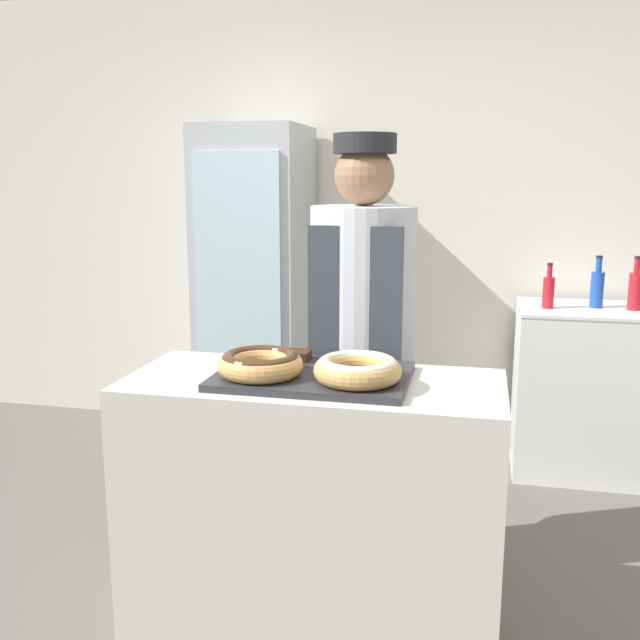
# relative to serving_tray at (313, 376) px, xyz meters

# --- Properties ---
(ground_plane) EXTENTS (14.00, 14.00, 0.00)m
(ground_plane) POSITION_rel_serving_tray_xyz_m (0.00, 0.00, -0.96)
(ground_plane) COLOR #66605B
(wall_back) EXTENTS (8.00, 0.06, 2.70)m
(wall_back) POSITION_rel_serving_tray_xyz_m (0.00, 2.13, 0.39)
(wall_back) COLOR silver
(wall_back) RESTS_ON ground_plane
(display_counter) EXTENTS (1.24, 0.54, 0.94)m
(display_counter) POSITION_rel_serving_tray_xyz_m (0.00, 0.00, -0.48)
(display_counter) COLOR beige
(display_counter) RESTS_ON ground_plane
(serving_tray) EXTENTS (0.63, 0.44, 0.02)m
(serving_tray) POSITION_rel_serving_tray_xyz_m (0.00, 0.00, 0.00)
(serving_tray) COLOR #2D2D33
(serving_tray) RESTS_ON display_counter
(donut_chocolate_glaze) EXTENTS (0.28, 0.28, 0.08)m
(donut_chocolate_glaze) POSITION_rel_serving_tray_xyz_m (-0.16, -0.07, 0.05)
(donut_chocolate_glaze) COLOR tan
(donut_chocolate_glaze) RESTS_ON serving_tray
(donut_light_glaze) EXTENTS (0.28, 0.28, 0.08)m
(donut_light_glaze) POSITION_rel_serving_tray_xyz_m (0.16, -0.07, 0.05)
(donut_light_glaze) COLOR tan
(donut_light_glaze) RESTS_ON serving_tray
(brownie_back_left) EXTENTS (0.08, 0.08, 0.03)m
(brownie_back_left) POSITION_rel_serving_tray_xyz_m (-0.09, 0.15, 0.03)
(brownie_back_left) COLOR #382111
(brownie_back_left) RESTS_ON serving_tray
(brownie_back_right) EXTENTS (0.08, 0.08, 0.03)m
(brownie_back_right) POSITION_rel_serving_tray_xyz_m (0.09, 0.15, 0.03)
(brownie_back_right) COLOR #382111
(brownie_back_right) RESTS_ON serving_tray
(baker_person) EXTENTS (0.41, 0.41, 1.76)m
(baker_person) POSITION_rel_serving_tray_xyz_m (0.07, 0.54, -0.03)
(baker_person) COLOR #4C4C51
(baker_person) RESTS_ON ground_plane
(beverage_fridge) EXTENTS (0.58, 0.64, 1.88)m
(beverage_fridge) POSITION_rel_serving_tray_xyz_m (-0.76, 1.75, -0.01)
(beverage_fridge) COLOR #ADB2B7
(beverage_fridge) RESTS_ON ground_plane
(chest_freezer) EXTENTS (0.93, 0.57, 0.91)m
(chest_freezer) POSITION_rel_serving_tray_xyz_m (1.20, 1.76, -0.49)
(chest_freezer) COLOR white
(chest_freezer) RESTS_ON ground_plane
(bottle_red) EXTENTS (0.06, 0.06, 0.24)m
(bottle_red) POSITION_rel_serving_tray_xyz_m (0.88, 1.70, 0.05)
(bottle_red) COLOR red
(bottle_red) RESTS_ON chest_freezer
(bottle_blue) EXTENTS (0.07, 0.07, 0.28)m
(bottle_blue) POSITION_rel_serving_tray_xyz_m (1.13, 1.78, 0.07)
(bottle_blue) COLOR #1E4CB2
(bottle_blue) RESTS_ON chest_freezer
(bottle_red_b) EXTENTS (0.07, 0.07, 0.28)m
(bottle_red_b) POSITION_rel_serving_tray_xyz_m (1.31, 1.75, 0.07)
(bottle_red_b) COLOR red
(bottle_red_b) RESTS_ON chest_freezer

